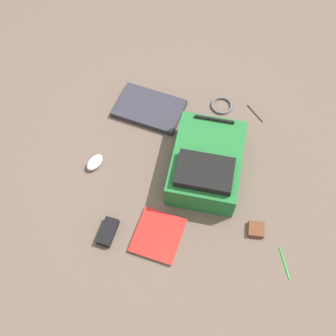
% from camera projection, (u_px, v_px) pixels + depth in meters
% --- Properties ---
extents(ground_plane, '(3.62, 3.62, 0.00)m').
position_uv_depth(ground_plane, '(172.00, 169.00, 2.02)').
color(ground_plane, brown).
extents(backpack, '(0.39, 0.50, 0.19)m').
position_uv_depth(backpack, '(206.00, 164.00, 1.94)').
color(backpack, '#1E662D').
rests_on(backpack, ground_plane).
extents(laptop, '(0.41, 0.34, 0.03)m').
position_uv_depth(laptop, '(149.00, 108.00, 2.18)').
color(laptop, '#24242C').
rests_on(laptop, ground_plane).
extents(book_manual, '(0.26, 0.28, 0.02)m').
position_uv_depth(book_manual, '(158.00, 235.00, 1.84)').
color(book_manual, silver).
rests_on(book_manual, ground_plane).
extents(computer_mouse, '(0.10, 0.12, 0.04)m').
position_uv_depth(computer_mouse, '(95.00, 162.00, 2.01)').
color(computer_mouse, silver).
rests_on(computer_mouse, ground_plane).
extents(cable_coil, '(0.12, 0.12, 0.01)m').
position_uv_depth(cable_coil, '(222.00, 105.00, 2.20)').
color(cable_coil, '#4C4C51').
rests_on(cable_coil, ground_plane).
extents(power_brick, '(0.10, 0.14, 0.04)m').
position_uv_depth(power_brick, '(108.00, 232.00, 1.84)').
color(power_brick, black).
rests_on(power_brick, ground_plane).
extents(pen_black, '(0.04, 0.15, 0.01)m').
position_uv_depth(pen_black, '(285.00, 263.00, 1.78)').
color(pen_black, '#198C33').
rests_on(pen_black, ground_plane).
extents(pen_blue, '(0.08, 0.12, 0.01)m').
position_uv_depth(pen_blue, '(255.00, 113.00, 2.18)').
color(pen_blue, black).
rests_on(pen_blue, ground_plane).
extents(earbud_pouch, '(0.08, 0.08, 0.03)m').
position_uv_depth(earbud_pouch, '(256.00, 229.00, 1.85)').
color(earbud_pouch, '#59331E').
rests_on(earbud_pouch, ground_plane).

